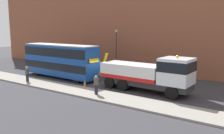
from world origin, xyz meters
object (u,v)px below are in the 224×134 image
(double_decker_bus, at_px, (60,59))
(street_lamp, at_px, (116,47))
(traffic_cone_near_bus, at_px, (85,84))
(recovery_tow_truck, at_px, (149,74))
(pedestrian_onlooker, at_px, (27,74))
(pedestrian_bystander, at_px, (96,85))

(double_decker_bus, height_order, street_lamp, street_lamp)
(traffic_cone_near_bus, bearing_deg, street_lamp, 103.03)
(double_decker_bus, bearing_deg, recovery_tow_truck, 2.22)
(pedestrian_onlooker, bearing_deg, street_lamp, 37.19)
(pedestrian_onlooker, height_order, traffic_cone_near_bus, pedestrian_onlooker)
(traffic_cone_near_bus, bearing_deg, pedestrian_onlooker, -161.46)
(pedestrian_onlooker, distance_m, traffic_cone_near_bus, 6.87)
(recovery_tow_truck, relative_size, street_lamp, 1.75)
(pedestrian_onlooker, relative_size, traffic_cone_near_bus, 2.38)
(pedestrian_onlooker, xyz_separation_m, street_lamp, (4.41, 11.13, 2.49))
(pedestrian_bystander, xyz_separation_m, street_lamp, (-5.06, 10.83, 2.49))
(recovery_tow_truck, distance_m, pedestrian_onlooker, 13.38)
(recovery_tow_truck, xyz_separation_m, traffic_cone_near_bus, (-6.20, -2.03, -1.42))
(recovery_tow_truck, distance_m, pedestrian_bystander, 5.11)
(recovery_tow_truck, xyz_separation_m, double_decker_bus, (-11.94, 0.02, 0.47))
(traffic_cone_near_bus, bearing_deg, pedestrian_bystander, -32.03)
(pedestrian_onlooker, xyz_separation_m, pedestrian_bystander, (9.47, 0.30, 0.00))
(pedestrian_onlooker, relative_size, street_lamp, 0.29)
(double_decker_bus, distance_m, street_lamp, 7.92)
(pedestrian_onlooker, height_order, pedestrian_bystander, same)
(recovery_tow_truck, bearing_deg, traffic_cone_near_bus, -159.58)
(street_lamp, bearing_deg, pedestrian_bystander, -64.95)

